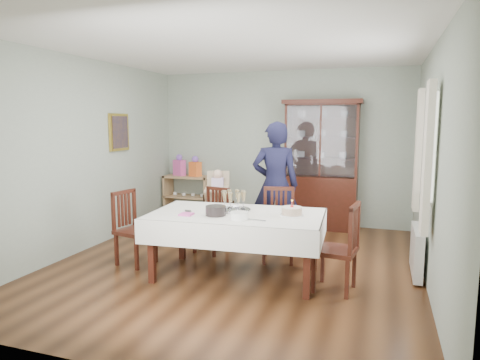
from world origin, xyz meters
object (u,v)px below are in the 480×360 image
at_px(sideboard, 188,197).
at_px(champagne_tray, 234,205).
at_px(chair_far_right, 278,239).
at_px(chair_end_left, 135,243).
at_px(dining_table, 236,244).
at_px(gift_bag_orange, 195,167).
at_px(chair_far_left, 212,233).
at_px(chair_end_right, 336,265).
at_px(china_cabinet, 321,163).
at_px(high_chair, 218,210).
at_px(gift_bag_pink, 179,166).
at_px(birthday_cake, 292,211).
at_px(woman, 275,185).

relative_size(sideboard, champagne_tray, 2.25).
xyz_separation_m(chair_far_right, chair_end_left, (-1.71, -0.72, -0.00)).
height_order(sideboard, chair_far_right, chair_far_right).
xyz_separation_m(dining_table, gift_bag_orange, (-1.73, 2.65, 0.58)).
height_order(chair_far_left, chair_end_right, chair_end_right).
height_order(sideboard, champagne_tray, champagne_tray).
distance_m(china_cabinet, chair_end_right, 2.90).
xyz_separation_m(high_chair, gift_bag_orange, (-0.87, 1.08, 0.55)).
bearing_deg(gift_bag_orange, gift_bag_pink, 180.00).
relative_size(chair_end_right, champagne_tray, 2.41).
relative_size(chair_end_left, champagne_tray, 2.35).
distance_m(sideboard, gift_bag_orange, 0.59).
xyz_separation_m(sideboard, chair_far_left, (1.25, -1.88, -0.13)).
height_order(high_chair, birthday_cake, high_chair).
bearing_deg(high_chair, gift_bag_pink, 121.49).
relative_size(chair_end_left, gift_bag_pink, 2.33).
distance_m(chair_far_right, chair_end_right, 1.15).
bearing_deg(sideboard, chair_far_left, -56.30).
relative_size(chair_end_left, birthday_cake, 3.50).
bearing_deg(champagne_tray, chair_far_left, 130.00).
bearing_deg(china_cabinet, high_chair, -143.71).
relative_size(woman, gift_bag_orange, 4.78).
bearing_deg(gift_bag_orange, china_cabinet, -0.04).
relative_size(chair_far_left, gift_bag_orange, 2.34).
height_order(dining_table, china_cabinet, china_cabinet).
relative_size(china_cabinet, chair_far_left, 2.44).
xyz_separation_m(chair_end_right, birthday_cake, (-0.52, 0.14, 0.52)).
distance_m(china_cabinet, high_chair, 1.95).
height_order(china_cabinet, gift_bag_pink, china_cabinet).
distance_m(high_chair, gift_bag_orange, 1.49).
bearing_deg(china_cabinet, chair_far_left, -123.96).
xyz_separation_m(chair_far_left, chair_end_left, (-0.74, -0.79, 0.01)).
distance_m(chair_far_left, birthday_cake, 1.57).
distance_m(sideboard, birthday_cake, 3.65).
xyz_separation_m(high_chair, champagne_tray, (0.78, -1.46, 0.42)).
xyz_separation_m(china_cabinet, chair_end_left, (-1.98, -2.65, -0.84)).
height_order(high_chair, gift_bag_pink, gift_bag_pink).
bearing_deg(china_cabinet, woman, -109.28).
bearing_deg(sideboard, gift_bag_orange, -6.89).
distance_m(chair_far_right, chair_end_left, 1.85).
distance_m(dining_table, high_chair, 1.80).
bearing_deg(birthday_cake, chair_end_right, -15.12).
height_order(china_cabinet, champagne_tray, china_cabinet).
relative_size(chair_end_right, birthday_cake, 3.60).
distance_m(chair_far_left, chair_end_right, 2.00).
bearing_deg(champagne_tray, gift_bag_orange, 123.15).
distance_m(high_chair, champagne_tray, 1.71).
bearing_deg(high_chair, chair_far_right, -52.49).
relative_size(chair_far_right, gift_bag_pink, 2.36).
height_order(china_cabinet, sideboard, china_cabinet).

